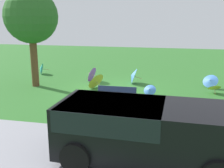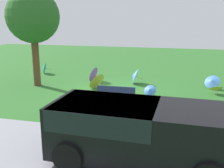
# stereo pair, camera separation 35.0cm
# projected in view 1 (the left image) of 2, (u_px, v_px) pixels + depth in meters

# --- Properties ---
(ground) EXTENTS (40.00, 40.00, 0.00)m
(ground) POSITION_uv_depth(u_px,v_px,m) (109.00, 90.00, 13.75)
(ground) COLOR #2D6B28
(road_strip) EXTENTS (40.00, 3.53, 0.01)m
(road_strip) POSITION_uv_depth(u_px,v_px,m) (57.00, 151.00, 7.46)
(road_strip) COLOR gray
(road_strip) RESTS_ON ground
(van_dark) EXTENTS (4.66, 2.24, 1.53)m
(van_dark) POSITION_uv_depth(u_px,v_px,m) (142.00, 128.00, 6.79)
(van_dark) COLOR black
(van_dark) RESTS_ON ground
(park_bench) EXTENTS (1.61, 0.50, 0.90)m
(park_bench) POSITION_uv_depth(u_px,v_px,m) (117.00, 96.00, 11.08)
(park_bench) COLOR navy
(park_bench) RESTS_ON ground
(shade_tree) EXTENTS (2.77, 2.77, 5.07)m
(shade_tree) POSITION_uv_depth(u_px,v_px,m) (31.00, 17.00, 13.64)
(shade_tree) COLOR brown
(shade_tree) RESTS_ON ground
(parasol_blue_0) EXTENTS (0.68, 0.61, 0.55)m
(parasol_blue_0) POSITION_uv_depth(u_px,v_px,m) (150.00, 90.00, 12.66)
(parasol_blue_0) COLOR tan
(parasol_blue_0) RESTS_ON ground
(parasol_purple_1) EXTENTS (0.93, 0.95, 0.90)m
(parasol_purple_1) POSITION_uv_depth(u_px,v_px,m) (91.00, 74.00, 15.42)
(parasol_purple_1) COLOR tan
(parasol_purple_1) RESTS_ON ground
(parasol_blue_1) EXTENTS (0.79, 0.93, 0.92)m
(parasol_blue_1) POSITION_uv_depth(u_px,v_px,m) (133.00, 76.00, 14.93)
(parasol_blue_1) COLOR tan
(parasol_blue_1) RESTS_ON ground
(parasol_blue_2) EXTENTS (0.98, 0.91, 0.76)m
(parasol_blue_2) POSITION_uv_depth(u_px,v_px,m) (210.00, 81.00, 13.92)
(parasol_blue_2) COLOR tan
(parasol_blue_2) RESTS_ON ground
(parasol_yellow_0) EXTENTS (0.71, 0.67, 0.54)m
(parasol_yellow_0) POSITION_uv_depth(u_px,v_px,m) (214.00, 87.00, 13.01)
(parasol_yellow_0) COLOR tan
(parasol_yellow_0) RESTS_ON ground
(parasol_teal_0) EXTENTS (0.77, 0.77, 0.73)m
(parasol_teal_0) POSITION_uv_depth(u_px,v_px,m) (41.00, 68.00, 17.47)
(parasol_teal_0) COLOR tan
(parasol_teal_0) RESTS_ON ground
(parasol_yellow_1) EXTENTS (1.03, 1.14, 0.89)m
(parasol_yellow_1) POSITION_uv_depth(u_px,v_px,m) (95.00, 80.00, 13.88)
(parasol_yellow_1) COLOR tan
(parasol_yellow_1) RESTS_ON ground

